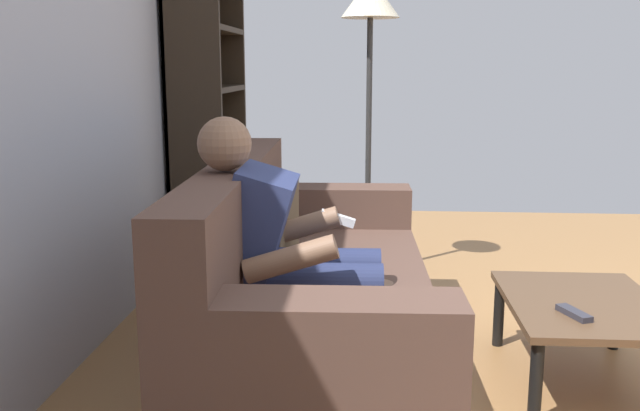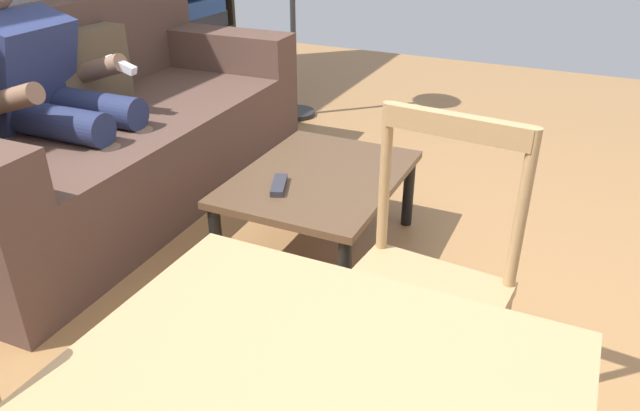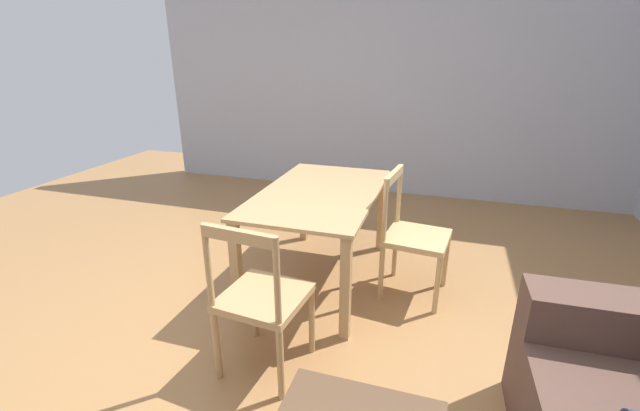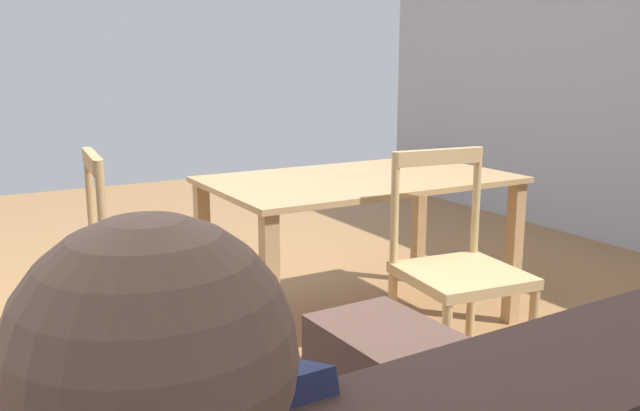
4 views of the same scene
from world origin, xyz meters
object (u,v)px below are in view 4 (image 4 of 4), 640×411
object	(u,v)px
tv_remote	(8,397)
dining_chair_near_wall	(457,272)
dining_chair_facing_couch	(143,266)
dining_table	(360,199)

from	to	relation	value
tv_remote	dining_chair_near_wall	xyz separation A→B (m)	(-1.59, -0.05, 0.07)
dining_chair_facing_couch	dining_chair_near_wall	bearing A→B (deg)	146.34
dining_table	dining_chair_near_wall	bearing A→B (deg)	90.30
dining_chair_near_wall	dining_chair_facing_couch	xyz separation A→B (m)	(1.02, -0.68, -0.00)
dining_table	dining_chair_facing_couch	distance (m)	1.03
tv_remote	dining_table	distance (m)	1.76
dining_chair_facing_couch	tv_remote	bearing A→B (deg)	52.37
tv_remote	dining_chair_facing_couch	world-z (taller)	dining_chair_facing_couch
tv_remote	dining_chair_near_wall	distance (m)	1.59
dining_chair_near_wall	dining_chair_facing_couch	distance (m)	1.23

